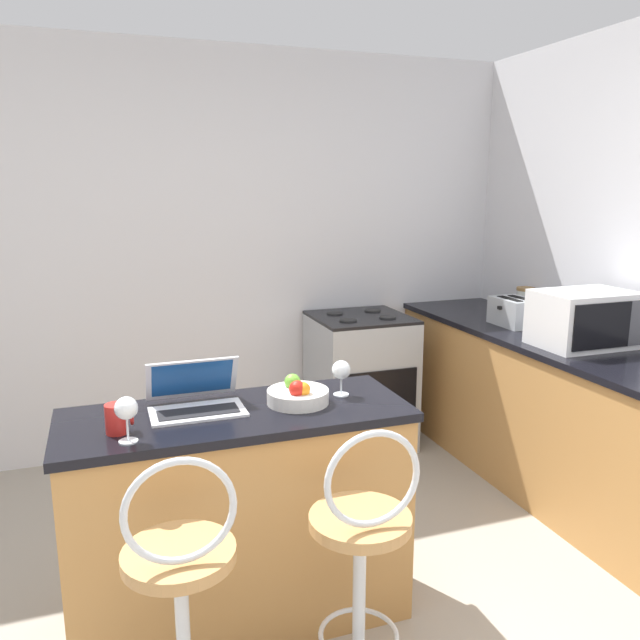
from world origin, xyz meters
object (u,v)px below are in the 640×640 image
at_px(laptop, 195,397).
at_px(microwave, 584,319).
at_px(stove_range, 360,380).
at_px(mug_red, 118,418).
at_px(bar_stool_far, 362,574).
at_px(storage_jar, 525,301).
at_px(wine_glass_tall, 341,371).
at_px(wine_glass_short, 126,410).
at_px(toaster, 514,312).
at_px(fruit_bowl, 298,395).
at_px(bar_stool_near, 183,614).

height_order(laptop, microwave, microwave).
xyz_separation_m(stove_range, mug_red, (-1.58, -1.56, 0.50)).
height_order(bar_stool_far, microwave, microwave).
xyz_separation_m(storage_jar, wine_glass_tall, (-1.77, -1.14, 0.01)).
height_order(stove_range, mug_red, mug_red).
xyz_separation_m(bar_stool_far, wine_glass_short, (-0.70, 0.37, 0.53)).
relative_size(toaster, fruit_bowl, 1.19).
bearing_deg(storage_jar, bar_stool_near, -145.46).
height_order(wine_glass_tall, wine_glass_short, wine_glass_short).
distance_m(microwave, toaster, 0.55).
distance_m(wine_glass_tall, mug_red, 0.89).
bearing_deg(bar_stool_far, storage_jar, 41.91).
relative_size(microwave, storage_jar, 2.79).
bearing_deg(microwave, fruit_bowl, -168.16).
height_order(storage_jar, mug_red, storage_jar).
bearing_deg(storage_jar, mug_red, -154.56).
bearing_deg(bar_stool_near, mug_red, 106.82).
distance_m(stove_range, wine_glass_tall, 1.70).
height_order(toaster, wine_glass_tall, toaster).
xyz_separation_m(storage_jar, fruit_bowl, (-1.97, -1.18, -0.05)).
distance_m(mug_red, wine_glass_short, 0.12).
bearing_deg(wine_glass_short, microwave, 12.69).
height_order(fruit_bowl, wine_glass_short, wine_glass_short).
relative_size(toaster, storage_jar, 1.61).
xyz_separation_m(laptop, mug_red, (-0.29, -0.15, 0.00)).
bearing_deg(wine_glass_short, bar_stool_far, -28.10).
distance_m(bar_stool_far, microwave, 1.98).
height_order(bar_stool_near, storage_jar, storage_jar).
xyz_separation_m(stove_range, storage_jar, (1.06, -0.30, 0.54)).
relative_size(bar_stool_far, wine_glass_tall, 6.89).
distance_m(wine_glass_tall, wine_glass_short, 0.87).
distance_m(toaster, wine_glass_tall, 1.72).
bearing_deg(mug_red, bar_stool_far, -32.72).
distance_m(storage_jar, fruit_bowl, 2.30).
distance_m(bar_stool_far, storage_jar, 2.63).
distance_m(bar_stool_near, toaster, 2.70).
xyz_separation_m(laptop, wine_glass_tall, (0.59, -0.04, 0.05)).
distance_m(microwave, mug_red, 2.44).
height_order(laptop, toaster, laptop).
height_order(bar_stool_near, laptop, laptop).
xyz_separation_m(bar_stool_near, fruit_bowl, (0.54, 0.55, 0.45)).
relative_size(stove_range, mug_red, 8.61).
bearing_deg(storage_jar, laptop, -154.83).
relative_size(microwave, toaster, 1.73).
height_order(microwave, mug_red, microwave).
relative_size(toaster, mug_red, 2.78).
height_order(laptop, wine_glass_short, laptop).
bearing_deg(bar_stool_far, mug_red, 147.28).
bearing_deg(mug_red, fruit_bowl, 6.68).
bearing_deg(microwave, bar_stool_far, -151.53).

